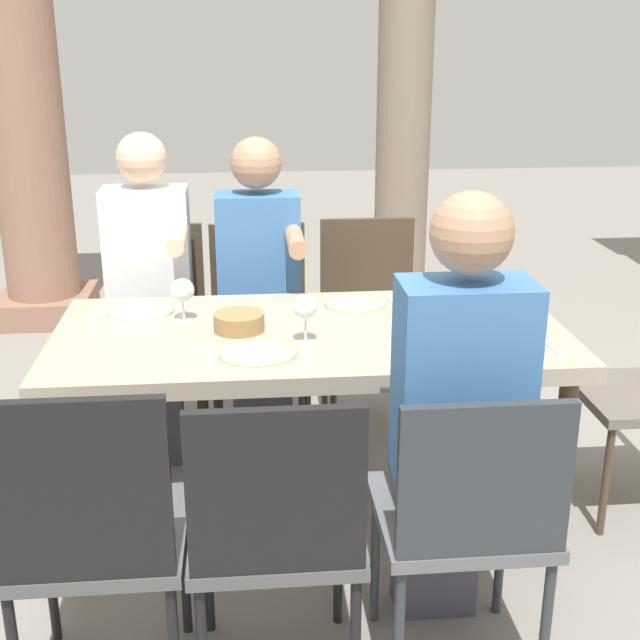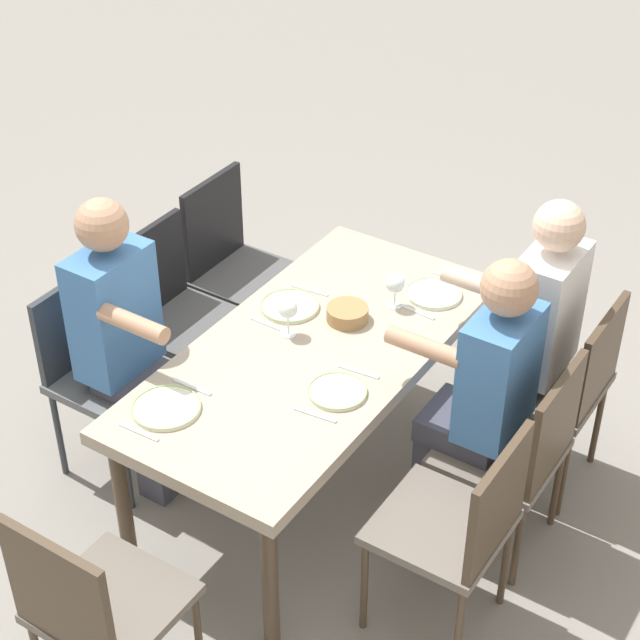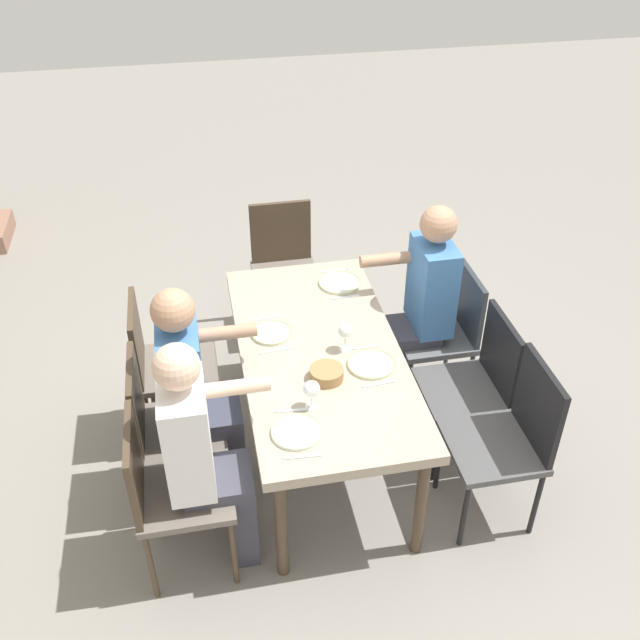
{
  "view_description": "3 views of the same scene",
  "coord_description": "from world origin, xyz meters",
  "px_view_note": "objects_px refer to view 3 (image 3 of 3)",
  "views": [
    {
      "loc": [
        -0.22,
        -2.66,
        1.69
      ],
      "look_at": [
        0.03,
        -0.02,
        0.77
      ],
      "focal_mm": 47.18,
      "sensor_mm": 36.0,
      "label": 1
    },
    {
      "loc": [
        2.76,
        1.83,
        3.22
      ],
      "look_at": [
        -0.15,
        -0.06,
        0.76
      ],
      "focal_mm": 59.53,
      "sensor_mm": 36.0,
      "label": 2
    },
    {
      "loc": [
        -2.91,
        0.57,
        3.06
      ],
      "look_at": [
        0.1,
        -0.02,
        0.85
      ],
      "focal_mm": 40.14,
      "sensor_mm": 36.0,
      "label": 3
    }
  ],
  "objects_px": {
    "dining_table": "(320,359)",
    "plate_1": "(371,364)",
    "chair_east_north": "(163,360)",
    "plate_2": "(272,333)",
    "diner_man_white": "(420,304)",
    "diner_woman_green": "(204,453)",
    "chair_west_south": "(510,434)",
    "chair_mid_north": "(165,422)",
    "wine_glass_0": "(312,389)",
    "chair_head_east": "(284,262)",
    "chair_east_south": "(446,327)",
    "chair_mid_south": "(476,380)",
    "plate_3": "(340,283)",
    "bread_basket": "(327,374)",
    "chair_west_north": "(167,486)",
    "diner_guest_third": "(198,390)",
    "wine_glass_1": "(346,331)",
    "plate_0": "(297,432)"
  },
  "relations": [
    {
      "from": "chair_east_north",
      "to": "chair_east_south",
      "type": "relative_size",
      "value": 1.02
    },
    {
      "from": "chair_west_south",
      "to": "chair_mid_south",
      "type": "xyz_separation_m",
      "value": [
        0.45,
        0.0,
        -0.02
      ]
    },
    {
      "from": "chair_west_north",
      "to": "chair_head_east",
      "type": "height_order",
      "value": "chair_head_east"
    },
    {
      "from": "chair_west_north",
      "to": "wine_glass_0",
      "type": "height_order",
      "value": "chair_west_north"
    },
    {
      "from": "diner_woman_green",
      "to": "wine_glass_1",
      "type": "relative_size",
      "value": 8.06
    },
    {
      "from": "dining_table",
      "to": "diner_guest_third",
      "type": "height_order",
      "value": "diner_guest_third"
    },
    {
      "from": "chair_west_south",
      "to": "plate_1",
      "type": "distance_m",
      "value": 0.77
    },
    {
      "from": "diner_woman_green",
      "to": "diner_guest_third",
      "type": "distance_m",
      "value": 0.45
    },
    {
      "from": "dining_table",
      "to": "diner_woman_green",
      "type": "bearing_deg",
      "value": 132.89
    },
    {
      "from": "chair_mid_south",
      "to": "chair_east_north",
      "type": "relative_size",
      "value": 0.99
    },
    {
      "from": "chair_east_north",
      "to": "plate_0",
      "type": "relative_size",
      "value": 3.8
    },
    {
      "from": "chair_head_east",
      "to": "plate_0",
      "type": "bearing_deg",
      "value": 173.15
    },
    {
      "from": "dining_table",
      "to": "bread_basket",
      "type": "bearing_deg",
      "value": 176.68
    },
    {
      "from": "chair_mid_south",
      "to": "bread_basket",
      "type": "relative_size",
      "value": 5.26
    },
    {
      "from": "dining_table",
      "to": "plate_0",
      "type": "xyz_separation_m",
      "value": [
        -0.59,
        0.22,
        0.08
      ]
    },
    {
      "from": "dining_table",
      "to": "plate_1",
      "type": "bearing_deg",
      "value": -128.53
    },
    {
      "from": "chair_west_south",
      "to": "chair_mid_south",
      "type": "bearing_deg",
      "value": 0.4
    },
    {
      "from": "diner_guest_third",
      "to": "bread_basket",
      "type": "distance_m",
      "value": 0.65
    },
    {
      "from": "chair_head_east",
      "to": "chair_mid_north",
      "type": "bearing_deg",
      "value": 149.8
    },
    {
      "from": "chair_east_north",
      "to": "diner_guest_third",
      "type": "xyz_separation_m",
      "value": [
        -0.49,
        -0.18,
        0.16
      ]
    },
    {
      "from": "chair_head_east",
      "to": "plate_1",
      "type": "height_order",
      "value": "chair_head_east"
    },
    {
      "from": "chair_east_north",
      "to": "plate_2",
      "type": "relative_size",
      "value": 4.06
    },
    {
      "from": "chair_mid_north",
      "to": "chair_east_north",
      "type": "bearing_deg",
      "value": -0.23
    },
    {
      "from": "dining_table",
      "to": "plate_3",
      "type": "distance_m",
      "value": 0.65
    },
    {
      "from": "plate_3",
      "to": "chair_west_north",
      "type": "bearing_deg",
      "value": 138.24
    },
    {
      "from": "chair_east_south",
      "to": "diner_guest_third",
      "type": "xyz_separation_m",
      "value": [
        -0.49,
        1.49,
        0.17
      ]
    },
    {
      "from": "bread_basket",
      "to": "diner_man_white",
      "type": "bearing_deg",
      "value": -49.39
    },
    {
      "from": "dining_table",
      "to": "chair_head_east",
      "type": "relative_size",
      "value": 1.91
    },
    {
      "from": "chair_mid_north",
      "to": "plate_0",
      "type": "relative_size",
      "value": 3.75
    },
    {
      "from": "chair_head_east",
      "to": "bread_basket",
      "type": "bearing_deg",
      "value": 179.48
    },
    {
      "from": "chair_west_south",
      "to": "chair_east_north",
      "type": "bearing_deg",
      "value": 60.79
    },
    {
      "from": "plate_3",
      "to": "plate_0",
      "type": "bearing_deg",
      "value": 158.65
    },
    {
      "from": "chair_mid_north",
      "to": "plate_1",
      "type": "bearing_deg",
      "value": -91.38
    },
    {
      "from": "diner_guest_third",
      "to": "plate_3",
      "type": "xyz_separation_m",
      "value": [
        0.75,
        -0.89,
        0.05
      ]
    },
    {
      "from": "chair_mid_north",
      "to": "chair_east_south",
      "type": "relative_size",
      "value": 1.01
    },
    {
      "from": "chair_mid_north",
      "to": "diner_guest_third",
      "type": "height_order",
      "value": "diner_guest_third"
    },
    {
      "from": "chair_mid_south",
      "to": "plate_2",
      "type": "height_order",
      "value": "chair_mid_south"
    },
    {
      "from": "chair_west_north",
      "to": "chair_east_north",
      "type": "distance_m",
      "value": 0.94
    },
    {
      "from": "chair_east_north",
      "to": "plate_2",
      "type": "distance_m",
      "value": 0.66
    },
    {
      "from": "diner_guest_third",
      "to": "wine_glass_1",
      "type": "distance_m",
      "value": 0.81
    },
    {
      "from": "chair_east_north",
      "to": "wine_glass_0",
      "type": "bearing_deg",
      "value": -136.95
    },
    {
      "from": "chair_west_north",
      "to": "chair_east_north",
      "type": "height_order",
      "value": "chair_east_north"
    },
    {
      "from": "chair_east_south",
      "to": "chair_head_east",
      "type": "distance_m",
      "value": 1.26
    },
    {
      "from": "chair_mid_south",
      "to": "plate_3",
      "type": "xyz_separation_m",
      "value": [
        0.75,
        0.6,
        0.23
      ]
    },
    {
      "from": "chair_head_east",
      "to": "diner_man_white",
      "type": "relative_size",
      "value": 0.68
    },
    {
      "from": "chair_east_north",
      "to": "wine_glass_0",
      "type": "xyz_separation_m",
      "value": [
        -0.76,
        -0.71,
        0.31
      ]
    },
    {
      "from": "diner_woman_green",
      "to": "plate_1",
      "type": "distance_m",
      "value": 0.97
    },
    {
      "from": "diner_guest_third",
      "to": "wine_glass_0",
      "type": "relative_size",
      "value": 8.4
    },
    {
      "from": "diner_man_white",
      "to": "diner_woman_green",
      "type": "bearing_deg",
      "value": 125.7
    },
    {
      "from": "chair_west_south",
      "to": "plate_3",
      "type": "relative_size",
      "value": 3.68
    }
  ]
}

